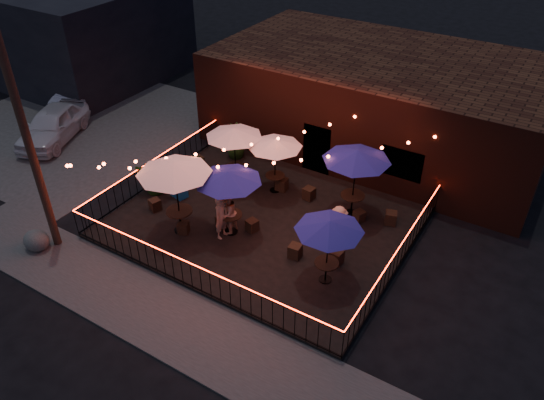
% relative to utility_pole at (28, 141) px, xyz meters
% --- Properties ---
extents(ground, '(110.00, 110.00, 0.00)m').
position_rel_utility_pole_xyz_m(ground, '(5.40, 2.60, -4.00)').
color(ground, black).
rests_on(ground, ground).
extents(patio, '(10.00, 8.00, 0.15)m').
position_rel_utility_pole_xyz_m(patio, '(5.40, 4.60, -3.92)').
color(patio, black).
rests_on(patio, ground).
extents(sidewalk, '(18.00, 2.50, 0.05)m').
position_rel_utility_pole_xyz_m(sidewalk, '(5.40, -0.65, -3.98)').
color(sidewalk, '#403E3B').
rests_on(sidewalk, ground).
extents(parking_lot, '(11.00, 12.00, 0.02)m').
position_rel_utility_pole_xyz_m(parking_lot, '(-6.60, 6.60, -3.99)').
color(parking_lot, '#403E3B').
rests_on(parking_lot, ground).
extents(brick_building, '(14.00, 8.00, 4.00)m').
position_rel_utility_pole_xyz_m(brick_building, '(6.40, 12.59, -2.00)').
color(brick_building, black).
rests_on(brick_building, ground).
extents(background_building, '(12.00, 9.00, 5.00)m').
position_rel_utility_pole_xyz_m(background_building, '(-12.60, 11.60, -1.50)').
color(background_building, black).
rests_on(background_building, ground).
extents(utility_pole, '(0.26, 0.26, 8.00)m').
position_rel_utility_pole_xyz_m(utility_pole, '(0.00, 0.00, 0.00)').
color(utility_pole, '#382216').
rests_on(utility_pole, ground).
extents(fence_front, '(10.00, 0.04, 1.04)m').
position_rel_utility_pole_xyz_m(fence_front, '(5.40, 0.60, -3.34)').
color(fence_front, black).
rests_on(fence_front, patio).
extents(fence_left, '(0.04, 8.00, 1.04)m').
position_rel_utility_pole_xyz_m(fence_left, '(0.40, 4.60, -3.34)').
color(fence_left, black).
rests_on(fence_left, patio).
extents(fence_right, '(0.04, 8.00, 1.04)m').
position_rel_utility_pole_xyz_m(fence_right, '(10.40, 4.60, -3.34)').
color(fence_right, black).
rests_on(fence_right, patio).
extents(festoon_lights, '(10.02, 8.72, 1.32)m').
position_rel_utility_pole_xyz_m(festoon_lights, '(4.39, 4.30, -1.48)').
color(festoon_lights, '#FF4D28').
rests_on(festoon_lights, ground).
extents(cafe_table_0, '(2.73, 2.73, 2.75)m').
position_rel_utility_pole_xyz_m(cafe_table_0, '(3.25, 2.66, -1.34)').
color(cafe_table_0, black).
rests_on(cafe_table_0, patio).
extents(cafe_table_1, '(2.80, 2.80, 2.40)m').
position_rel_utility_pole_xyz_m(cafe_table_1, '(3.12, 6.20, -1.65)').
color(cafe_table_1, black).
rests_on(cafe_table_1, patio).
extents(cafe_table_2, '(2.84, 2.84, 2.47)m').
position_rel_utility_pole_xyz_m(cafe_table_2, '(4.79, 3.50, -1.59)').
color(cafe_table_2, black).
rests_on(cafe_table_2, patio).
extents(cafe_table_3, '(2.39, 2.39, 2.27)m').
position_rel_utility_pole_xyz_m(cafe_table_3, '(4.73, 6.53, -1.78)').
color(cafe_table_3, black).
rests_on(cafe_table_3, patio).
extents(cafe_table_4, '(2.67, 2.67, 2.29)m').
position_rel_utility_pole_xyz_m(cafe_table_4, '(8.67, 3.07, -1.76)').
color(cafe_table_4, black).
rests_on(cafe_table_4, patio).
extents(cafe_table_5, '(2.98, 2.98, 2.63)m').
position_rel_utility_pole_xyz_m(cafe_table_5, '(7.88, 6.69, -1.45)').
color(cafe_table_5, black).
rests_on(cafe_table_5, patio).
extents(bistro_chair_0, '(0.47, 0.47, 0.43)m').
position_rel_utility_pole_xyz_m(bistro_chair_0, '(1.64, 3.13, -3.63)').
color(bistro_chair_0, black).
rests_on(bistro_chair_0, patio).
extents(bistro_chair_1, '(0.47, 0.47, 0.42)m').
position_rel_utility_pole_xyz_m(bistro_chair_1, '(3.40, 2.62, -3.64)').
color(bistro_chair_1, black).
rests_on(bistro_chair_1, patio).
extents(bistro_chair_2, '(0.44, 0.44, 0.42)m').
position_rel_utility_pole_xyz_m(bistro_chair_2, '(1.06, 6.45, -3.64)').
color(bistro_chair_2, black).
rests_on(bistro_chair_2, patio).
extents(bistro_chair_3, '(0.52, 0.52, 0.47)m').
position_rel_utility_pole_xyz_m(bistro_chair_3, '(2.98, 6.25, -3.61)').
color(bistro_chair_3, black).
rests_on(bistro_chair_3, patio).
extents(bistro_chair_4, '(0.39, 0.39, 0.46)m').
position_rel_utility_pole_xyz_m(bistro_chair_4, '(4.35, 3.61, -3.62)').
color(bistro_chair_4, black).
rests_on(bistro_chair_4, patio).
extents(bistro_chair_5, '(0.45, 0.45, 0.43)m').
position_rel_utility_pole_xyz_m(bistro_chair_5, '(5.36, 3.96, -3.64)').
color(bistro_chair_5, black).
rests_on(bistro_chair_5, patio).
extents(bistro_chair_6, '(0.45, 0.45, 0.49)m').
position_rel_utility_pole_xyz_m(bistro_chair_6, '(4.92, 6.71, -3.61)').
color(bistro_chair_6, black).
rests_on(bistro_chair_6, patio).
extents(bistro_chair_7, '(0.44, 0.44, 0.46)m').
position_rel_utility_pole_xyz_m(bistro_chair_7, '(6.11, 6.73, -3.62)').
color(bistro_chair_7, black).
rests_on(bistro_chair_7, patio).
extents(bistro_chair_8, '(0.42, 0.42, 0.46)m').
position_rel_utility_pole_xyz_m(bistro_chair_8, '(7.32, 3.53, -3.62)').
color(bistro_chair_8, black).
rests_on(bistro_chair_8, patio).
extents(bistro_chair_9, '(0.44, 0.44, 0.48)m').
position_rel_utility_pole_xyz_m(bistro_chair_9, '(8.59, 3.97, -3.61)').
color(bistro_chair_9, black).
rests_on(bistro_chair_9, patio).
extents(bistro_chair_10, '(0.46, 0.46, 0.41)m').
position_rel_utility_pole_xyz_m(bistro_chair_10, '(8.31, 6.43, -3.64)').
color(bistro_chair_10, black).
rests_on(bistro_chair_10, patio).
extents(bistro_chair_11, '(0.50, 0.50, 0.47)m').
position_rel_utility_pole_xyz_m(bistro_chair_11, '(9.31, 6.88, -3.62)').
color(bistro_chair_11, black).
rests_on(bistro_chair_11, patio).
extents(patron_a, '(0.42, 0.60, 1.60)m').
position_rel_utility_pole_xyz_m(patron_a, '(4.67, 3.16, -3.05)').
color(patron_a, '#E1AB8E').
rests_on(patron_a, patio).
extents(patron_b, '(0.63, 0.80, 1.64)m').
position_rel_utility_pole_xyz_m(patron_b, '(4.70, 3.45, -3.03)').
color(patron_b, '#D1A788').
rests_on(patron_b, patio).
extents(patron_c, '(1.14, 0.90, 1.54)m').
position_rel_utility_pole_xyz_m(patron_c, '(8.22, 4.80, -3.08)').
color(patron_c, beige).
rests_on(patron_c, patio).
extents(potted_shrub_a, '(1.63, 1.50, 1.51)m').
position_rel_utility_pole_xyz_m(potted_shrub_a, '(0.92, 4.08, -3.10)').
color(potted_shrub_a, '#163D14').
rests_on(potted_shrub_a, patio).
extents(potted_shrub_b, '(0.83, 0.74, 1.25)m').
position_rel_utility_pole_xyz_m(potted_shrub_b, '(1.80, 5.62, -3.22)').
color(potted_shrub_b, '#0D3F0C').
rests_on(potted_shrub_b, patio).
extents(potted_shrub_c, '(1.06, 1.06, 1.49)m').
position_rel_utility_pole_xyz_m(potted_shrub_c, '(1.95, 7.89, -3.10)').
color(potted_shrub_c, '#103910').
rests_on(potted_shrub_c, patio).
extents(cooler, '(0.74, 0.60, 0.85)m').
position_rel_utility_pole_xyz_m(cooler, '(1.82, 4.27, -3.42)').
color(cooler, '#115FB6').
rests_on(cooler, patio).
extents(boulder, '(1.03, 0.92, 0.71)m').
position_rel_utility_pole_xyz_m(boulder, '(-0.35, -0.52, -3.65)').
color(boulder, '#484843').
rests_on(boulder, ground).
extents(car_white, '(3.33, 4.78, 1.51)m').
position_rel_utility_pole_xyz_m(car_white, '(-6.13, 5.05, -3.25)').
color(car_white, silver).
rests_on(car_white, ground).
extents(car_silver, '(2.88, 4.85, 1.51)m').
position_rel_utility_pole_xyz_m(car_silver, '(-7.94, 8.64, -3.24)').
color(car_silver, '#A6A6AE').
rests_on(car_silver, ground).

